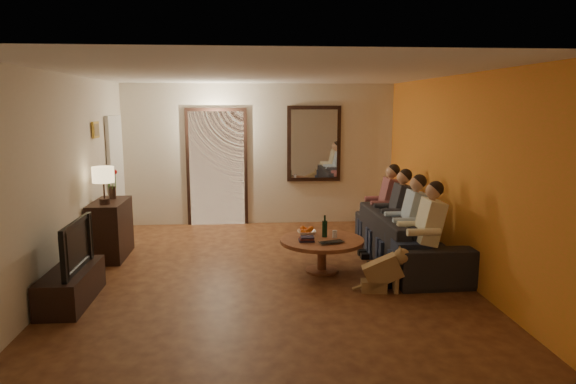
{
  "coord_description": "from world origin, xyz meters",
  "views": [
    {
      "loc": [
        -0.25,
        -6.51,
        2.21
      ],
      "look_at": [
        0.3,
        0.3,
        1.05
      ],
      "focal_mm": 32.0,
      "sensor_mm": 36.0,
      "label": 1
    }
  ],
  "objects": [
    {
      "name": "orange_accent",
      "position": [
        2.49,
        0.0,
        1.3
      ],
      "size": [
        0.01,
        6.0,
        2.6
      ],
      "primitive_type": "cube",
      "color": "orange",
      "rests_on": "right_wall"
    },
    {
      "name": "white_door",
      "position": [
        -2.46,
        2.3,
        1.02
      ],
      "size": [
        0.06,
        0.85,
        2.04
      ],
      "primitive_type": "cube",
      "color": "white",
      "rests_on": "floor"
    },
    {
      "name": "front_wall",
      "position": [
        0.0,
        -3.0,
        1.3
      ],
      "size": [
        5.0,
        0.02,
        2.6
      ],
      "primitive_type": "cube",
      "color": "beige",
      "rests_on": "floor"
    },
    {
      "name": "coffee_table",
      "position": [
        0.74,
        0.06,
        0.23
      ],
      "size": [
        1.14,
        1.14,
        0.45
      ],
      "primitive_type": "cylinder",
      "rotation": [
        0.0,
        0.0,
        -0.02
      ],
      "color": "brown",
      "rests_on": "floor"
    },
    {
      "name": "bowl",
      "position": [
        0.56,
        0.28,
        0.48
      ],
      "size": [
        0.26,
        0.26,
        0.06
      ],
      "primitive_type": "imported",
      "color": "white",
      "rests_on": "coffee_table"
    },
    {
      "name": "right_wall",
      "position": [
        2.5,
        0.0,
        1.3
      ],
      "size": [
        0.02,
        6.0,
        2.6
      ],
      "primitive_type": "cube",
      "color": "beige",
      "rests_on": "floor"
    },
    {
      "name": "tv_stand",
      "position": [
        -2.25,
        -0.8,
        0.19
      ],
      "size": [
        0.45,
        1.15,
        0.38
      ],
      "primitive_type": "cube",
      "color": "black",
      "rests_on": "floor"
    },
    {
      "name": "person_d",
      "position": [
        1.92,
        1.26,
        0.6
      ],
      "size": [
        0.6,
        0.4,
        1.2
      ],
      "primitive_type": null,
      "color": "tan",
      "rests_on": "sofa"
    },
    {
      "name": "sofa",
      "position": [
        2.02,
        0.36,
        0.36
      ],
      "size": [
        2.48,
        1.01,
        0.72
      ],
      "primitive_type": "imported",
      "rotation": [
        0.0,
        0.0,
        1.59
      ],
      "color": "black",
      "rests_on": "floor"
    },
    {
      "name": "oranges",
      "position": [
        0.56,
        0.28,
        0.55
      ],
      "size": [
        0.2,
        0.2,
        0.08
      ],
      "primitive_type": null,
      "color": "#D75412",
      "rests_on": "bowl"
    },
    {
      "name": "mirror_glass",
      "position": [
        1.0,
        2.93,
        1.5
      ],
      "size": [
        0.86,
        0.02,
        1.26
      ],
      "primitive_type": "cube",
      "color": "white",
      "rests_on": "back_wall"
    },
    {
      "name": "art_canvas",
      "position": [
        -2.46,
        1.3,
        1.85
      ],
      "size": [
        0.01,
        0.22,
        0.18
      ],
      "primitive_type": "cube",
      "color": "brown",
      "rests_on": "left_wall"
    },
    {
      "name": "wine_bottle",
      "position": [
        0.79,
        0.16,
        0.6
      ],
      "size": [
        0.07,
        0.07,
        0.31
      ],
      "primitive_type": null,
      "color": "black",
      "rests_on": "coffee_table"
    },
    {
      "name": "fridge_glimpse",
      "position": [
        -0.55,
        2.98,
        0.9
      ],
      "size": [
        0.45,
        0.03,
        1.7
      ],
      "primitive_type": "cube",
      "color": "silver",
      "rests_on": "floor"
    },
    {
      "name": "door_trim",
      "position": [
        -0.8,
        2.97,
        1.05
      ],
      "size": [
        1.12,
        0.04,
        2.22
      ],
      "primitive_type": "cube",
      "color": "black",
      "rests_on": "floor"
    },
    {
      "name": "flower_vase",
      "position": [
        -2.25,
        1.19,
        1.06
      ],
      "size": [
        0.14,
        0.14,
        0.44
      ],
      "primitive_type": null,
      "color": "#B51314",
      "rests_on": "dresser"
    },
    {
      "name": "framed_art",
      "position": [
        -2.47,
        1.3,
        1.85
      ],
      "size": [
        0.03,
        0.28,
        0.24
      ],
      "primitive_type": "cube",
      "color": "#B28C33",
      "rests_on": "left_wall"
    },
    {
      "name": "ceiling",
      "position": [
        0.0,
        0.0,
        2.6
      ],
      "size": [
        5.0,
        6.0,
        0.01
      ],
      "primitive_type": "cube",
      "color": "white",
      "rests_on": "back_wall"
    },
    {
      "name": "person_a",
      "position": [
        1.92,
        -0.54,
        0.6
      ],
      "size": [
        0.6,
        0.4,
        1.2
      ],
      "primitive_type": null,
      "color": "tan",
      "rests_on": "sofa"
    },
    {
      "name": "table_lamp",
      "position": [
        -2.25,
        0.75,
        1.11
      ],
      "size": [
        0.3,
        0.3,
        0.54
      ],
      "primitive_type": null,
      "color": "beige",
      "rests_on": "dresser"
    },
    {
      "name": "left_wall",
      "position": [
        -2.5,
        0.0,
        1.3
      ],
      "size": [
        0.02,
        6.0,
        2.6
      ],
      "primitive_type": "cube",
      "color": "beige",
      "rests_on": "floor"
    },
    {
      "name": "tv",
      "position": [
        -2.25,
        -0.8,
        0.66
      ],
      "size": [
        0.98,
        0.13,
        0.56
      ],
      "primitive_type": "imported",
      "rotation": [
        0.0,
        0.0,
        1.57
      ],
      "color": "black",
      "rests_on": "tv_stand"
    },
    {
      "name": "wine_glass",
      "position": [
        0.92,
        0.11,
        0.5
      ],
      "size": [
        0.06,
        0.06,
        0.1
      ],
      "primitive_type": "cylinder",
      "color": "silver",
      "rests_on": "coffee_table"
    },
    {
      "name": "person_c",
      "position": [
        1.92,
        0.66,
        0.6
      ],
      "size": [
        0.6,
        0.4,
        1.2
      ],
      "primitive_type": null,
      "color": "tan",
      "rests_on": "sofa"
    },
    {
      "name": "person_b",
      "position": [
        1.92,
        0.06,
        0.6
      ],
      "size": [
        0.6,
        0.4,
        1.2
      ],
      "primitive_type": null,
      "color": "tan",
      "rests_on": "sofa"
    },
    {
      "name": "mirror_frame",
      "position": [
        1.0,
        2.96,
        1.5
      ],
      "size": [
        1.0,
        0.05,
        1.4
      ],
      "primitive_type": "cube",
      "color": "black",
      "rests_on": "back_wall"
    },
    {
      "name": "floor",
      "position": [
        0.0,
        0.0,
        0.0
      ],
      "size": [
        5.0,
        6.0,
        0.01
      ],
      "primitive_type": "cube",
      "color": "#482113",
      "rests_on": "ground"
    },
    {
      "name": "book_stack",
      "position": [
        0.52,
        -0.04,
        0.48
      ],
      "size": [
        0.2,
        0.15,
        0.07
      ],
      "primitive_type": null,
      "color": "black",
      "rests_on": "coffee_table"
    },
    {
      "name": "dresser",
      "position": [
        -2.25,
        0.97,
        0.42
      ],
      "size": [
        0.45,
        0.94,
        0.84
      ],
      "primitive_type": "cube",
      "color": "black",
      "rests_on": "floor"
    },
    {
      "name": "kitchen_doorway",
      "position": [
        -0.8,
        2.98,
        1.05
      ],
      "size": [
        1.0,
        0.06,
        2.1
      ],
      "primitive_type": "cube",
      "color": "#FFE0A5",
      "rests_on": "floor"
    },
    {
      "name": "laptop",
      "position": [
        0.84,
        -0.22,
        0.46
      ],
      "size": [
        0.38,
        0.3,
        0.03
      ],
      "primitive_type": "imported",
      "rotation": [
        0.0,
        0.0,
        0.3
      ],
      "color": "black",
      "rests_on": "coffee_table"
    },
    {
      "name": "back_wall",
      "position": [
        0.0,
        3.0,
        1.3
      ],
      "size": [
        5.0,
        0.02,
        2.6
      ],
      "primitive_type": "cube",
      "color": "beige",
      "rests_on": "floor"
    },
    {
      "name": "dog",
      "position": [
        1.35,
        -0.76,
        0.28
      ],
      "size": [
        0.59,
        0.31,
        0.56
      ],
      "primitive_type": null,
      "rotation": [
        0.0,
        0.0,
        -0.12
      ],
      "color": "olive",
      "rests_on": "floor"
    }
  ]
}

